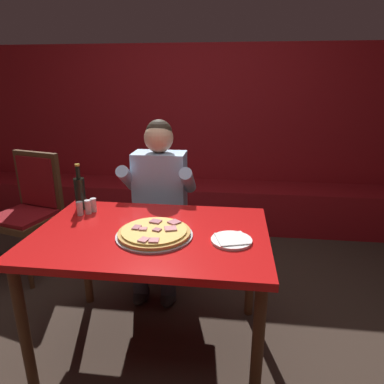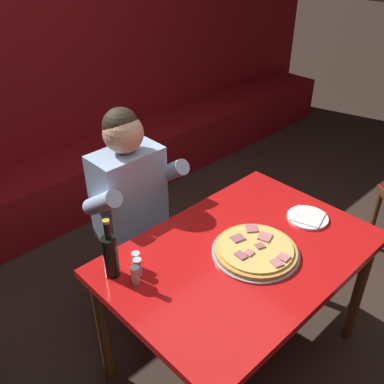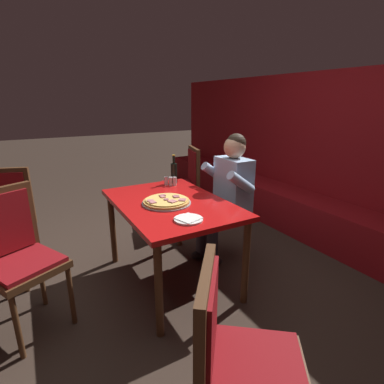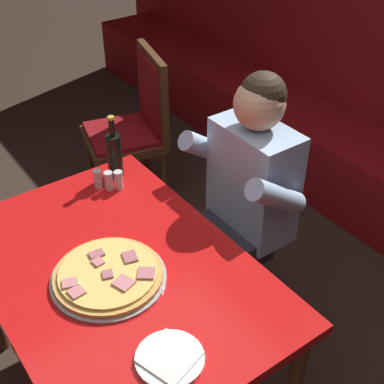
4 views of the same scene
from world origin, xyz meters
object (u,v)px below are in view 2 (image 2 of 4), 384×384
Objects in this scene: shaker_parmesan at (138,268)px; diner_seated_blue_shirt at (139,211)px; beer_bottle at (110,255)px; shaker_red_pepper_flakes at (135,276)px; pizza at (256,250)px; main_dining_table at (241,265)px; shaker_oregano at (136,261)px; plate_white_paper at (308,217)px.

shaker_parmesan is 0.07× the size of diner_seated_blue_shirt.
shaker_red_pepper_flakes is (0.04, -0.11, -0.07)m from beer_bottle.
beer_bottle is 0.13m from shaker_parmesan.
pizza is 0.54m from shaker_parmesan.
beer_bottle is (-0.52, 0.29, 0.20)m from main_dining_table.
diner_seated_blue_shirt is at bearing 51.35° from shaker_oregano.
plate_white_paper is 0.72× the size of beer_bottle.
diner_seated_blue_shirt reaches higher than pizza.
shaker_parmesan is (0.08, -0.08, -0.07)m from beer_bottle.
plate_white_paper is at bearing -2.07° from pizza.
beer_bottle is (-0.55, 0.34, 0.09)m from pizza.
shaker_parmesan is at bearing 150.95° from pizza.
shaker_red_pepper_flakes is (-0.04, -0.03, 0.00)m from shaker_parmesan.
plate_white_paper is at bearing -20.16° from shaker_oregano.
diner_seated_blue_shirt is at bearing 52.10° from shaker_parmesan.
beer_bottle is at bearing 148.35° from pizza.
diner_seated_blue_shirt is (-0.14, 0.70, -0.07)m from pizza.
pizza is 0.56m from shaker_red_pepper_flakes.
beer_bottle is 3.40× the size of shaker_red_pepper_flakes.
diner_seated_blue_shirt reaches higher than shaker_parmesan.
shaker_oregano and shaker_parmesan have the same top height.
shaker_parmesan is (-0.88, 0.28, 0.03)m from plate_white_paper.
shaker_red_pepper_flakes is (-0.92, 0.25, 0.03)m from plate_white_paper.
plate_white_paper is 2.44× the size of shaker_parmesan.
pizza is at bearing -33.43° from shaker_oregano.
shaker_parmesan is at bearing -127.90° from diner_seated_blue_shirt.
shaker_oregano is 0.52m from diner_seated_blue_shirt.
shaker_red_pepper_flakes is at bearing -139.97° from shaker_parmesan.
shaker_parmesan is at bearing 154.47° from main_dining_table.
shaker_red_pepper_flakes is at bearing 155.65° from pizza.
pizza reaches higher than plate_white_paper.
pizza is 4.72× the size of shaker_parmesan.
pizza is 4.72× the size of shaker_red_pepper_flakes.
main_dining_table is 0.45m from plate_white_paper.
shaker_parmesan is at bearing 162.40° from plate_white_paper.
beer_bottle is at bearing 151.01° from main_dining_table.
plate_white_paper is 2.44× the size of shaker_oregano.
main_dining_table is 0.66m from diner_seated_blue_shirt.
shaker_oregano and shaker_red_pepper_flakes have the same top height.
main_dining_table is 4.33× the size of beer_bottle.
pizza is at bearing -29.05° from shaker_parmesan.
beer_bottle is (-0.96, 0.36, 0.10)m from plate_white_paper.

